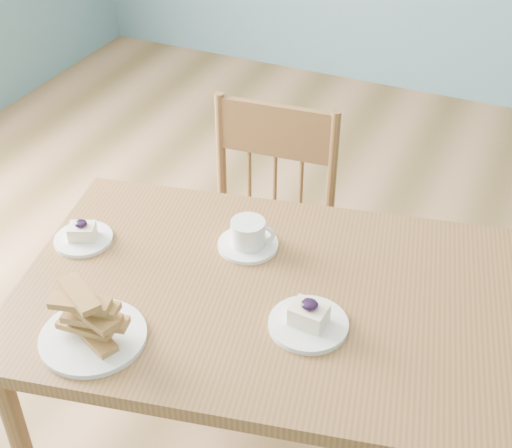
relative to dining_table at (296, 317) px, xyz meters
name	(u,v)px	position (x,y,z in m)	size (l,w,h in m)	color
room	(405,16)	(0.13, 0.23, 0.70)	(5.01, 5.01, 2.71)	#A5744D
dining_table	(296,317)	(0.00, 0.00, 0.00)	(1.48, 1.03, 0.72)	brown
dining_chair	(262,243)	(-0.30, 0.46, -0.19)	(0.44, 0.43, 0.90)	brown
cheesecake_plate_near	(309,320)	(0.06, -0.09, 0.09)	(0.18, 0.18, 0.08)	white
cheesecake_plate_far	(83,236)	(-0.59, -0.03, 0.09)	(0.15, 0.15, 0.06)	white
coffee_cup	(249,236)	(-0.18, 0.12, 0.11)	(0.16, 0.16, 0.08)	white
biscotti_plate	(91,323)	(-0.36, -0.32, 0.12)	(0.24, 0.24, 0.14)	white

